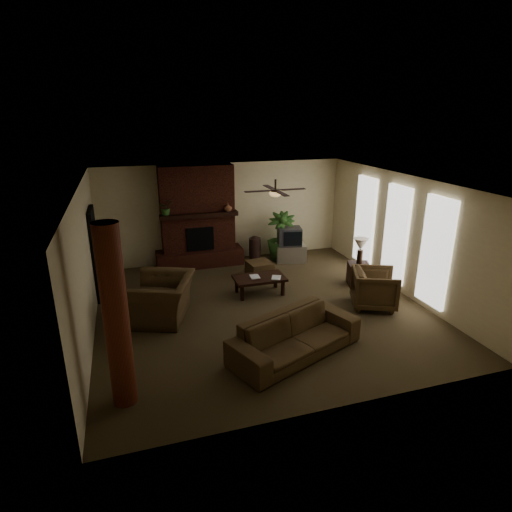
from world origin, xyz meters
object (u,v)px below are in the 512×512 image
object	(u,v)px
sofa	(296,330)
side_table_right	(358,274)
side_table_left	(112,286)
lamp_left	(109,257)
ottoman	(260,269)
tv_stand	(291,253)
armchair_right	(375,287)
lamp_right	(361,246)
armchair_left	(161,292)
log_column	(116,318)
coffee_table	(259,279)
floor_plant	(281,247)
floor_vase	(255,247)

from	to	relation	value
sofa	side_table_right	xyz separation A→B (m)	(2.75, 2.54, -0.21)
side_table_left	lamp_left	world-z (taller)	lamp_left
ottoman	tv_stand	size ratio (longest dim) A/B	0.71
ottoman	sofa	bearing A→B (deg)	-98.14
armchair_right	ottoman	xyz separation A→B (m)	(-1.88, 2.49, -0.27)
sofa	side_table_right	bearing A→B (deg)	20.42
armchair_right	tv_stand	bearing A→B (deg)	34.19
armchair_right	lamp_left	bearing A→B (deg)	91.01
side_table_left	lamp_right	size ratio (longest dim) A/B	0.85
armchair_left	side_table_left	xyz separation A→B (m)	(-1.02, 1.43, -0.33)
log_column	lamp_left	world-z (taller)	log_column
log_column	coffee_table	distance (m)	4.58
side_table_right	lamp_right	xyz separation A→B (m)	(0.01, 0.00, 0.73)
ottoman	side_table_right	world-z (taller)	side_table_right
tv_stand	floor_plant	distance (m)	0.35
coffee_table	side_table_right	world-z (taller)	side_table_right
armchair_left	tv_stand	world-z (taller)	armchair_left
log_column	sofa	world-z (taller)	log_column
ottoman	tv_stand	distance (m)	1.51
tv_stand	floor_plant	bearing A→B (deg)	150.45
floor_vase	lamp_right	world-z (taller)	lamp_right
side_table_left	tv_stand	bearing A→B (deg)	12.48
armchair_left	side_table_left	size ratio (longest dim) A/B	2.51
floor_plant	lamp_left	size ratio (longest dim) A/B	2.17
tv_stand	armchair_left	bearing A→B (deg)	-135.24
lamp_right	coffee_table	bearing A→B (deg)	176.45
armchair_right	floor_plant	bearing A→B (deg)	37.19
armchair_right	floor_vase	xyz separation A→B (m)	(-1.65, 3.64, -0.04)
log_column	coffee_table	size ratio (longest dim) A/B	2.33
floor_vase	side_table_left	xyz separation A→B (m)	(-3.93, -1.36, -0.16)
sofa	floor_vase	xyz separation A→B (m)	(0.77, 4.93, -0.06)
tv_stand	lamp_left	bearing A→B (deg)	-155.65
ottoman	side_table_right	bearing A→B (deg)	-29.23
floor_vase	lamp_left	distance (m)	4.19
coffee_table	side_table_right	distance (m)	2.57
ottoman	lamp_right	bearing A→B (deg)	-29.07
ottoman	floor_vase	world-z (taller)	floor_vase
coffee_table	lamp_left	world-z (taller)	lamp_left
coffee_table	lamp_right	bearing A→B (deg)	-3.55
coffee_table	lamp_left	size ratio (longest dim) A/B	1.85
armchair_right	tv_stand	size ratio (longest dim) A/B	1.12
floor_vase	armchair_right	bearing A→B (deg)	-65.58
sofa	lamp_right	world-z (taller)	lamp_right
ottoman	floor_plant	distance (m)	1.48
floor_plant	side_table_left	world-z (taller)	floor_plant
armchair_left	lamp_left	size ratio (longest dim) A/B	2.13
armchair_right	side_table_right	world-z (taller)	armchair_right
ottoman	side_table_right	size ratio (longest dim) A/B	1.09
log_column	sofa	xyz separation A→B (m)	(2.96, 0.46, -0.91)
armchair_left	lamp_left	distance (m)	1.80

